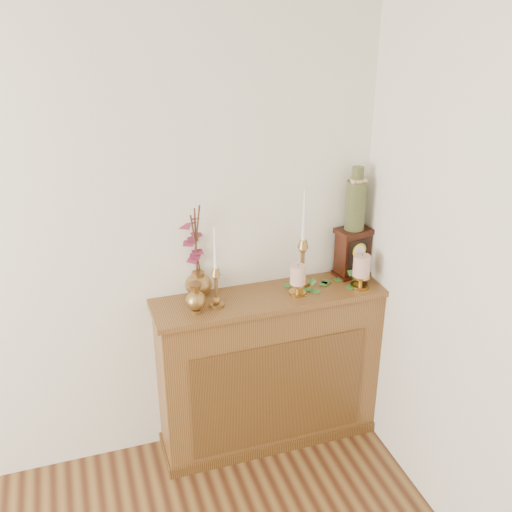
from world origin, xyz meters
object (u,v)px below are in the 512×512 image
object	(u,v)px
candlestick_center	(303,255)
ginger_jar	(194,253)
candlestick_left	(216,281)
mantel_clock	(352,253)
bud_vase	(196,299)
ceramic_vase	(356,202)

from	to	relation	value
candlestick_center	ginger_jar	size ratio (longest dim) A/B	1.04
candlestick_left	mantel_clock	size ratio (longest dim) A/B	1.58
bud_vase	mantel_clock	bearing A→B (deg)	8.90
ceramic_vase	ginger_jar	bearing A→B (deg)	176.23
candlestick_center	ginger_jar	distance (m)	0.57
candlestick_center	mantel_clock	bearing A→B (deg)	4.34
candlestick_center	ceramic_vase	bearing A→B (deg)	4.81
ginger_jar	mantel_clock	bearing A→B (deg)	-3.93
candlestick_center	bud_vase	distance (m)	0.62
ginger_jar	candlestick_left	bearing A→B (deg)	-69.24
mantel_clock	ceramic_vase	distance (m)	0.29
ginger_jar	mantel_clock	world-z (taller)	ginger_jar
candlestick_center	candlestick_left	bearing A→B (deg)	-169.47
candlestick_center	ceramic_vase	distance (m)	0.39
mantel_clock	ceramic_vase	bearing A→B (deg)	90.00
candlestick_left	candlestick_center	bearing A→B (deg)	10.53
mantel_clock	candlestick_center	bearing A→B (deg)	175.43
candlestick_left	ginger_jar	size ratio (longest dim) A/B	0.84
ginger_jar	ceramic_vase	world-z (taller)	ceramic_vase
mantel_clock	ceramic_vase	world-z (taller)	ceramic_vase
bud_vase	ceramic_vase	size ratio (longest dim) A/B	0.46
bud_vase	mantel_clock	world-z (taller)	mantel_clock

